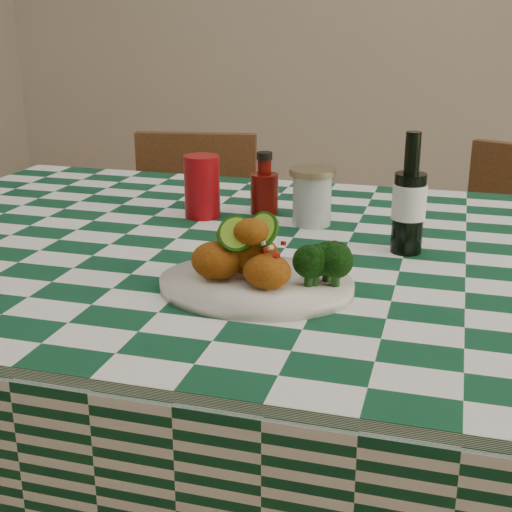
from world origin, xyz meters
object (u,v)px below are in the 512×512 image
(wooden_chair_right, at_px, (503,306))
(ketchup_bottle, at_px, (264,183))
(beer_bottle, at_px, (410,193))
(wooden_chair_left, at_px, (189,278))
(mason_jar, at_px, (312,197))
(dining_table, at_px, (282,440))
(plate, at_px, (256,285))
(red_tumbler, at_px, (202,187))
(fried_chicken_pile, at_px, (253,249))

(wooden_chair_right, bearing_deg, ketchup_bottle, -113.13)
(beer_bottle, xyz_separation_m, wooden_chair_left, (-0.68, 0.70, -0.48))
(beer_bottle, relative_size, wooden_chair_right, 0.25)
(mason_jar, height_order, wooden_chair_right, mason_jar)
(dining_table, bearing_deg, wooden_chair_left, 122.96)
(plate, bearing_deg, ketchup_bottle, 103.62)
(plate, relative_size, red_tumbler, 2.33)
(dining_table, height_order, beer_bottle, beer_bottle)
(red_tumbler, relative_size, wooden_chair_right, 0.15)
(plate, bearing_deg, red_tumbler, 120.76)
(mason_jar, xyz_separation_m, beer_bottle, (0.19, -0.12, 0.05))
(plate, xyz_separation_m, mason_jar, (0.01, 0.37, 0.05))
(ketchup_bottle, bearing_deg, wooden_chair_left, 126.20)
(wooden_chair_left, bearing_deg, fried_chicken_pile, -72.87)
(dining_table, relative_size, plate, 5.69)
(dining_table, xyz_separation_m, red_tumbler, (-0.21, 0.15, 0.46))
(red_tumbler, relative_size, wooden_chair_left, 0.15)
(ketchup_bottle, height_order, wooden_chair_left, ketchup_bottle)
(plate, xyz_separation_m, red_tumbler, (-0.22, 0.36, 0.05))
(plate, height_order, fried_chicken_pile, fried_chicken_pile)
(plate, height_order, wooden_chair_right, wooden_chair_right)
(fried_chicken_pile, xyz_separation_m, wooden_chair_right, (0.44, 0.97, -0.43))
(fried_chicken_pile, distance_m, beer_bottle, 0.32)
(fried_chicken_pile, height_order, red_tumbler, red_tumbler)
(beer_bottle, height_order, wooden_chair_left, beer_bottle)
(dining_table, distance_m, wooden_chair_right, 0.88)
(mason_jar, distance_m, wooden_chair_right, 0.85)
(wooden_chair_right, bearing_deg, fried_chicken_pile, -92.75)
(ketchup_bottle, bearing_deg, plate, -76.38)
(fried_chicken_pile, relative_size, wooden_chair_right, 0.18)
(fried_chicken_pile, relative_size, ketchup_bottle, 1.15)
(plate, bearing_deg, dining_table, 91.71)
(dining_table, relative_size, beer_bottle, 7.96)
(red_tumbler, relative_size, beer_bottle, 0.60)
(mason_jar, relative_size, beer_bottle, 0.53)
(plate, xyz_separation_m, wooden_chair_right, (0.43, 0.97, -0.38))
(mason_jar, distance_m, beer_bottle, 0.23)
(plate, distance_m, mason_jar, 0.37)
(wooden_chair_left, bearing_deg, plate, -72.67)
(plate, relative_size, wooden_chair_right, 0.35)
(fried_chicken_pile, height_order, wooden_chair_right, fried_chicken_pile)
(plate, xyz_separation_m, wooden_chair_left, (-0.48, 0.94, -0.38))
(dining_table, xyz_separation_m, mason_jar, (0.01, 0.16, 0.45))
(wooden_chair_right, bearing_deg, plate, -92.55)
(dining_table, distance_m, red_tumbler, 0.52)
(dining_table, height_order, mason_jar, mason_jar)
(dining_table, xyz_separation_m, beer_bottle, (0.21, 0.04, 0.50))
(plate, distance_m, red_tumbler, 0.43)
(plate, xyz_separation_m, beer_bottle, (0.20, 0.25, 0.10))
(mason_jar, height_order, beer_bottle, beer_bottle)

